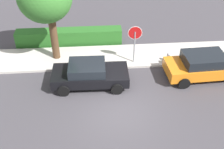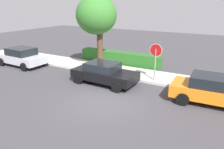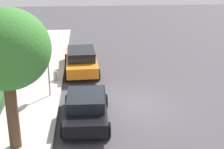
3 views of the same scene
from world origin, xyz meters
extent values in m
plane|color=#423F44|center=(0.00, 0.00, 0.00)|extent=(60.00, 60.00, 0.00)
cube|color=beige|center=(0.00, 4.86, 0.07)|extent=(32.00, 2.58, 0.14)
cylinder|color=gray|center=(1.32, 4.08, 1.09)|extent=(0.08, 0.08, 2.19)
cylinder|color=white|center=(1.32, 4.08, 2.11)|extent=(0.82, 0.07, 0.82)
cylinder|color=red|center=(1.32, 4.08, 2.11)|extent=(0.77, 0.08, 0.77)
cube|color=black|center=(-1.33, 2.24, 0.59)|extent=(4.16, 1.89, 0.56)
cube|color=black|center=(-1.49, 2.25, 1.11)|extent=(1.98, 1.63, 0.49)
cylinder|color=black|center=(0.09, 3.11, 0.32)|extent=(0.64, 0.23, 0.64)
cylinder|color=black|center=(0.05, 1.31, 0.32)|extent=(0.64, 0.23, 0.64)
cylinder|color=black|center=(-2.71, 3.17, 0.32)|extent=(0.64, 0.23, 0.64)
cylinder|color=black|center=(-2.75, 1.37, 0.32)|extent=(0.64, 0.23, 0.64)
cube|color=orange|center=(5.24, 2.49, 0.61)|extent=(4.67, 2.03, 0.62)
cube|color=black|center=(4.99, 2.48, 1.20)|extent=(2.34, 1.71, 0.54)
cylinder|color=black|center=(6.75, 3.48, 0.32)|extent=(0.65, 0.25, 0.64)
cylinder|color=black|center=(6.84, 1.65, 0.32)|extent=(0.65, 0.25, 0.64)
cylinder|color=black|center=(3.63, 3.34, 0.32)|extent=(0.65, 0.25, 0.64)
cylinder|color=black|center=(3.72, 1.51, 0.32)|extent=(0.65, 0.25, 0.64)
cylinder|color=#513823|center=(-3.41, 4.96, 1.46)|extent=(0.44, 0.44, 2.91)
ellipsoid|color=#387A2D|center=(-3.60, 4.84, 4.08)|extent=(3.00, 3.00, 2.83)
cylinder|color=#A5A5A8|center=(3.43, 3.97, 0.28)|extent=(0.22, 0.22, 0.55)
sphere|color=#A5A5A8|center=(3.43, 3.97, 0.61)|extent=(0.21, 0.21, 0.21)
cylinder|color=#A5A5A8|center=(3.58, 3.97, 0.33)|extent=(0.08, 0.09, 0.09)
camera|label=1|loc=(-1.07, -10.08, 9.70)|focal=45.00mm
camera|label=2|loc=(5.61, -8.92, 4.92)|focal=35.00mm
camera|label=3|loc=(-15.02, 2.16, 7.37)|focal=55.00mm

